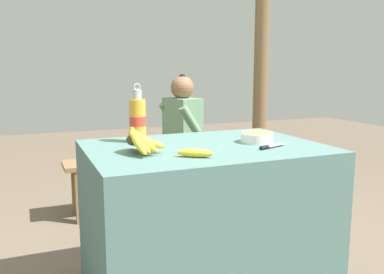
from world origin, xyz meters
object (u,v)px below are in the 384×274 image
at_px(serving_bowl, 257,137).
at_px(loose_banana_front, 195,153).
at_px(knife, 269,146).
at_px(water_bottle, 138,119).
at_px(banana_bunch_ripe, 139,140).
at_px(support_post_far, 262,47).
at_px(banana_bunch_green, 106,153).
at_px(wooden_bench, 148,166).
at_px(seated_vendor, 178,131).

xyz_separation_m(serving_bowl, loose_banana_front, (-0.45, -0.21, -0.01)).
distance_m(loose_banana_front, knife, 0.42).
distance_m(serving_bowl, water_bottle, 0.64).
xyz_separation_m(banana_bunch_ripe, support_post_far, (1.75, 1.76, 0.54)).
bearing_deg(loose_banana_front, water_bottle, 106.10).
xyz_separation_m(banana_bunch_green, support_post_far, (1.65, 0.35, 0.89)).
xyz_separation_m(water_bottle, knife, (0.55, -0.42, -0.11)).
height_order(banana_bunch_ripe, loose_banana_front, banana_bunch_ripe).
bearing_deg(support_post_far, banana_bunch_ripe, -134.78).
xyz_separation_m(loose_banana_front, support_post_far, (1.54, 1.94, 0.59)).
relative_size(serving_bowl, support_post_far, 0.06).
bearing_deg(serving_bowl, wooden_bench, 98.76).
relative_size(serving_bowl, water_bottle, 0.55).
bearing_deg(wooden_bench, banana_bunch_ripe, -107.49).
distance_m(serving_bowl, knife, 0.17).
relative_size(knife, seated_vendor, 0.16).
relative_size(serving_bowl, wooden_bench, 0.13).
bearing_deg(loose_banana_front, wooden_bench, 81.53).
relative_size(seated_vendor, banana_bunch_green, 4.14).
bearing_deg(water_bottle, seated_vendor, 59.70).
distance_m(serving_bowl, seated_vendor, 1.34).
distance_m(water_bottle, banana_bunch_green, 1.20).
relative_size(banana_bunch_ripe, wooden_bench, 0.21).
bearing_deg(knife, support_post_far, 38.50).
distance_m(seated_vendor, support_post_far, 1.34).
bearing_deg(banana_bunch_green, seated_vendor, -4.56).
height_order(water_bottle, knife, water_bottle).
bearing_deg(banana_bunch_green, water_bottle, -91.45).
distance_m(banana_bunch_ripe, water_bottle, 0.30).
bearing_deg(knife, serving_bowl, 58.45).
height_order(serving_bowl, loose_banana_front, serving_bowl).
relative_size(banana_bunch_ripe, knife, 1.52).
height_order(loose_banana_front, banana_bunch_green, loose_banana_front).
bearing_deg(water_bottle, serving_bowl, -23.59).
relative_size(knife, support_post_far, 0.07).
bearing_deg(wooden_bench, loose_banana_front, -98.47).
height_order(knife, banana_bunch_green, knife).
height_order(banana_bunch_ripe, wooden_bench, banana_bunch_ripe).
relative_size(loose_banana_front, knife, 0.86).
bearing_deg(serving_bowl, banana_bunch_ripe, -177.25).
height_order(knife, seated_vendor, seated_vendor).
height_order(banana_bunch_ripe, serving_bowl, banana_bunch_ripe).
bearing_deg(banana_bunch_green, support_post_far, 11.94).
xyz_separation_m(loose_banana_front, wooden_bench, (0.24, 1.59, -0.44)).
distance_m(banana_bunch_ripe, serving_bowl, 0.66).
xyz_separation_m(knife, wooden_bench, (-0.18, 1.54, -0.43)).
bearing_deg(banana_bunch_ripe, knife, -12.25).
bearing_deg(seated_vendor, knife, 75.28).
height_order(water_bottle, loose_banana_front, water_bottle).
bearing_deg(banana_bunch_ripe, wooden_bench, 72.51).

